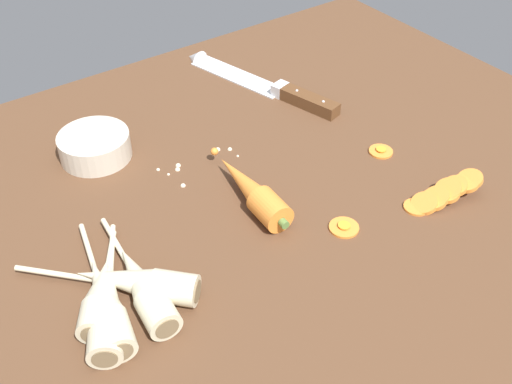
{
  "coord_description": "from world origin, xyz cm",
  "views": [
    {
      "loc": [
        -39.12,
        -56.96,
        58.12
      ],
      "look_at": [
        0.0,
        -2.0,
        1.5
      ],
      "focal_mm": 43.59,
      "sensor_mm": 36.0,
      "label": 1
    }
  ],
  "objects_px": {
    "chefs_knife": "(255,81)",
    "parsnip_front": "(136,282)",
    "carrot_slice_stack": "(444,193)",
    "carrot_slice_stray_near": "(344,227)",
    "parsnip_back": "(100,296)",
    "carrot_slice_stray_mid": "(381,150)",
    "prep_bowl": "(95,145)",
    "parsnip_mid_left": "(107,308)",
    "parsnip_outer": "(105,303)",
    "whole_carrot": "(252,191)",
    "parsnip_mid_right": "(143,287)"
  },
  "relations": [
    {
      "from": "parsnip_front",
      "to": "carrot_slice_stack",
      "type": "xyz_separation_m",
      "value": [
        0.44,
        -0.1,
        -0.01
      ]
    },
    {
      "from": "parsnip_back",
      "to": "carrot_slice_stray_near",
      "type": "distance_m",
      "value": 0.33
    },
    {
      "from": "carrot_slice_stray_near",
      "to": "carrot_slice_stack",
      "type": "bearing_deg",
      "value": -13.56
    },
    {
      "from": "carrot_slice_stack",
      "to": "parsnip_back",
      "type": "bearing_deg",
      "value": 168.01
    },
    {
      "from": "parsnip_front",
      "to": "parsnip_back",
      "type": "distance_m",
      "value": 0.04
    },
    {
      "from": "carrot_slice_stack",
      "to": "carrot_slice_stray_near",
      "type": "xyz_separation_m",
      "value": [
        -0.15,
        0.04,
        -0.01
      ]
    },
    {
      "from": "parsnip_back",
      "to": "parsnip_outer",
      "type": "height_order",
      "value": "same"
    },
    {
      "from": "parsnip_back",
      "to": "carrot_slice_stack",
      "type": "distance_m",
      "value": 0.49
    },
    {
      "from": "chefs_knife",
      "to": "parsnip_front",
      "type": "distance_m",
      "value": 0.52
    },
    {
      "from": "carrot_slice_stray_mid",
      "to": "prep_bowl",
      "type": "height_order",
      "value": "prep_bowl"
    },
    {
      "from": "whole_carrot",
      "to": "prep_bowl",
      "type": "bearing_deg",
      "value": 120.34
    },
    {
      "from": "parsnip_mid_left",
      "to": "parsnip_outer",
      "type": "height_order",
      "value": "same"
    },
    {
      "from": "chefs_knife",
      "to": "whole_carrot",
      "type": "xyz_separation_m",
      "value": [
        -0.19,
        -0.27,
        0.01
      ]
    },
    {
      "from": "parsnip_front",
      "to": "parsnip_back",
      "type": "height_order",
      "value": "same"
    },
    {
      "from": "carrot_slice_stack",
      "to": "carrot_slice_stray_near",
      "type": "height_order",
      "value": "carrot_slice_stack"
    },
    {
      "from": "chefs_knife",
      "to": "carrot_slice_stack",
      "type": "height_order",
      "value": "carrot_slice_stack"
    },
    {
      "from": "parsnip_mid_right",
      "to": "parsnip_back",
      "type": "height_order",
      "value": "same"
    },
    {
      "from": "parsnip_mid_right",
      "to": "parsnip_back",
      "type": "distance_m",
      "value": 0.05
    },
    {
      "from": "parsnip_mid_left",
      "to": "parsnip_back",
      "type": "xyz_separation_m",
      "value": [
        0.0,
        0.02,
        0.0
      ]
    },
    {
      "from": "chefs_knife",
      "to": "carrot_slice_stray_mid",
      "type": "distance_m",
      "value": 0.29
    },
    {
      "from": "parsnip_mid_left",
      "to": "parsnip_back",
      "type": "distance_m",
      "value": 0.02
    },
    {
      "from": "parsnip_front",
      "to": "carrot_slice_stray_near",
      "type": "xyz_separation_m",
      "value": [
        0.28,
        -0.06,
        -0.02
      ]
    },
    {
      "from": "parsnip_back",
      "to": "whole_carrot",
      "type": "bearing_deg",
      "value": 11.52
    },
    {
      "from": "parsnip_mid_left",
      "to": "carrot_slice_stray_near",
      "type": "height_order",
      "value": "parsnip_mid_left"
    },
    {
      "from": "carrot_slice_stray_near",
      "to": "prep_bowl",
      "type": "relative_size",
      "value": 0.38
    },
    {
      "from": "parsnip_mid_left",
      "to": "parsnip_front",
      "type": "bearing_deg",
      "value": 19.45
    },
    {
      "from": "parsnip_mid_right",
      "to": "carrot_slice_stray_mid",
      "type": "xyz_separation_m",
      "value": [
        0.44,
        0.05,
        -0.02
      ]
    },
    {
      "from": "carrot_slice_stack",
      "to": "carrot_slice_stray_near",
      "type": "bearing_deg",
      "value": 166.44
    },
    {
      "from": "parsnip_front",
      "to": "parsnip_mid_right",
      "type": "bearing_deg",
      "value": -73.58
    },
    {
      "from": "chefs_knife",
      "to": "parsnip_front",
      "type": "xyz_separation_m",
      "value": [
        -0.41,
        -0.33,
        0.01
      ]
    },
    {
      "from": "parsnip_front",
      "to": "prep_bowl",
      "type": "height_order",
      "value": "same"
    },
    {
      "from": "chefs_knife",
      "to": "carrot_slice_stack",
      "type": "relative_size",
      "value": 2.78
    },
    {
      "from": "carrot_slice_stack",
      "to": "carrot_slice_stray_mid",
      "type": "relative_size",
      "value": 3.27
    },
    {
      "from": "parsnip_mid_left",
      "to": "parsnip_mid_right",
      "type": "height_order",
      "value": "same"
    },
    {
      "from": "chefs_knife",
      "to": "parsnip_back",
      "type": "xyz_separation_m",
      "value": [
        -0.45,
        -0.32,
        0.01
      ]
    },
    {
      "from": "parsnip_outer",
      "to": "prep_bowl",
      "type": "relative_size",
      "value": 2.06
    },
    {
      "from": "parsnip_back",
      "to": "prep_bowl",
      "type": "xyz_separation_m",
      "value": [
        0.12,
        0.28,
        0.0
      ]
    },
    {
      "from": "chefs_knife",
      "to": "prep_bowl",
      "type": "height_order",
      "value": "prep_bowl"
    },
    {
      "from": "carrot_slice_stack",
      "to": "carrot_slice_stray_mid",
      "type": "xyz_separation_m",
      "value": [
        0.01,
        0.13,
        -0.01
      ]
    },
    {
      "from": "parsnip_outer",
      "to": "carrot_slice_stray_near",
      "type": "bearing_deg",
      "value": -8.88
    },
    {
      "from": "chefs_knife",
      "to": "parsnip_outer",
      "type": "xyz_separation_m",
      "value": [
        -0.45,
        -0.33,
        0.01
      ]
    },
    {
      "from": "whole_carrot",
      "to": "parsnip_front",
      "type": "distance_m",
      "value": 0.22
    },
    {
      "from": "carrot_slice_stray_near",
      "to": "prep_bowl",
      "type": "height_order",
      "value": "prep_bowl"
    },
    {
      "from": "parsnip_front",
      "to": "parsnip_mid_left",
      "type": "xyz_separation_m",
      "value": [
        -0.04,
        -0.02,
        0.0
      ]
    },
    {
      "from": "parsnip_mid_left",
      "to": "carrot_slice_stack",
      "type": "relative_size",
      "value": 1.65
    },
    {
      "from": "whole_carrot",
      "to": "parsnip_outer",
      "type": "relative_size",
      "value": 0.89
    },
    {
      "from": "carrot_slice_stray_near",
      "to": "carrot_slice_stray_mid",
      "type": "xyz_separation_m",
      "value": [
        0.16,
        0.1,
        -0.0
      ]
    },
    {
      "from": "chefs_knife",
      "to": "parsnip_outer",
      "type": "height_order",
      "value": "parsnip_outer"
    },
    {
      "from": "carrot_slice_stack",
      "to": "prep_bowl",
      "type": "height_order",
      "value": "prep_bowl"
    },
    {
      "from": "parsnip_back",
      "to": "parsnip_outer",
      "type": "bearing_deg",
      "value": -90.24
    }
  ]
}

